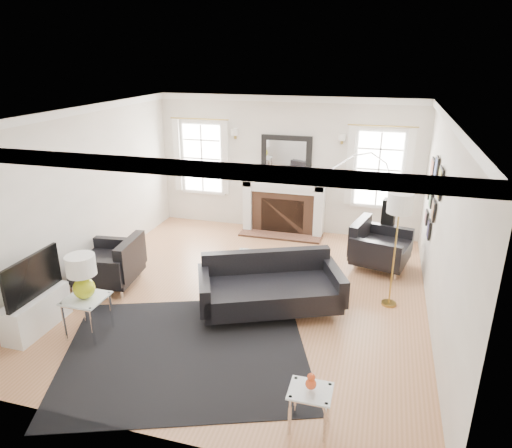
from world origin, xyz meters
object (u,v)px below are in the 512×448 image
(sofa, at_px, (270,287))
(arc_floor_lamp, at_px, (360,202))
(coffee_table, at_px, (257,262))
(gourd_lamp, at_px, (82,274))
(fireplace, at_px, (283,208))
(armchair_right, at_px, (377,247))
(armchair_left, at_px, (113,264))

(sofa, distance_m, arc_floor_lamp, 2.52)
(coffee_table, relative_size, gourd_lamp, 1.38)
(arc_floor_lamp, bearing_deg, fireplace, 148.04)
(fireplace, bearing_deg, armchair_right, -31.88)
(armchair_right, xyz_separation_m, arc_floor_lamp, (-0.36, 0.22, 0.73))
(coffee_table, distance_m, gourd_lamp, 2.81)
(coffee_table, height_order, arc_floor_lamp, arc_floor_lamp)
(sofa, distance_m, armchair_left, 2.62)
(arc_floor_lamp, bearing_deg, sofa, -117.34)
(gourd_lamp, bearing_deg, sofa, 30.60)
(armchair_left, relative_size, arc_floor_lamp, 0.54)
(armchair_right, distance_m, coffee_table, 2.18)
(sofa, bearing_deg, gourd_lamp, -149.40)
(coffee_table, bearing_deg, armchair_right, 29.45)
(sofa, relative_size, gourd_lamp, 3.72)
(armchair_left, height_order, coffee_table, armchair_left)
(sofa, bearing_deg, armchair_left, 179.19)
(fireplace, relative_size, armchair_right, 1.42)
(fireplace, height_order, armchair_left, fireplace)
(armchair_left, relative_size, armchair_right, 0.92)
(armchair_right, xyz_separation_m, gourd_lamp, (-3.64, -3.20, 0.52))
(gourd_lamp, bearing_deg, coffee_table, 50.71)
(fireplace, xyz_separation_m, arc_floor_lamp, (1.60, -1.00, 0.57))
(armchair_left, relative_size, coffee_table, 1.32)
(coffee_table, xyz_separation_m, arc_floor_lamp, (1.54, 1.30, 0.78))
(arc_floor_lamp, bearing_deg, coffee_table, -139.86)
(fireplace, bearing_deg, arc_floor_lamp, -31.96)
(gourd_lamp, distance_m, arc_floor_lamp, 4.74)
(arc_floor_lamp, bearing_deg, armchair_right, -31.52)
(arc_floor_lamp, bearing_deg, gourd_lamp, -133.75)
(sofa, height_order, armchair_left, armchair_left)
(armchair_right, relative_size, coffee_table, 1.44)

